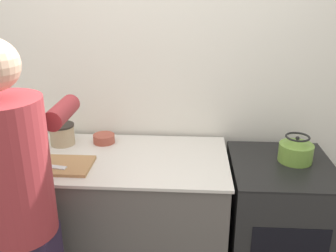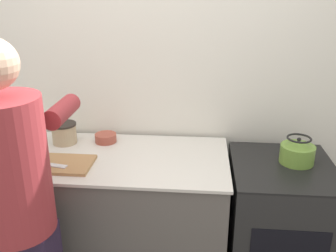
% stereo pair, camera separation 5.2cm
% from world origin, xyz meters
% --- Properties ---
extents(wall_back, '(8.00, 0.05, 2.60)m').
position_xyz_m(wall_back, '(0.00, 0.76, 1.30)').
color(wall_back, silver).
rests_on(wall_back, ground_plane).
extents(counter, '(1.69, 0.71, 0.90)m').
position_xyz_m(counter, '(-0.31, 0.35, 0.45)').
color(counter, '#5B5651').
rests_on(counter, ground_plane).
extents(oven, '(0.60, 0.66, 0.90)m').
position_xyz_m(oven, '(0.85, 0.33, 0.45)').
color(oven, black).
rests_on(oven, ground_plane).
extents(person, '(0.40, 0.63, 1.70)m').
position_xyz_m(person, '(-0.50, -0.24, 0.92)').
color(person, '#2B1F36').
rests_on(person, ground_plane).
extents(cutting_board, '(0.38, 0.25, 0.02)m').
position_xyz_m(cutting_board, '(-0.45, 0.20, 0.91)').
color(cutting_board, '#A87A4C').
rests_on(cutting_board, counter).
extents(knife, '(0.24, 0.08, 0.01)m').
position_xyz_m(knife, '(-0.52, 0.16, 0.92)').
color(knife, silver).
rests_on(knife, cutting_board).
extents(kettle, '(0.20, 0.20, 0.16)m').
position_xyz_m(kettle, '(0.93, 0.37, 0.96)').
color(kettle, olive).
rests_on(kettle, oven).
extents(bowl_prep, '(0.14, 0.14, 0.06)m').
position_xyz_m(bowl_prep, '(-0.27, 0.56, 0.93)').
color(bowl_prep, '#9E4738').
rests_on(bowl_prep, counter).
extents(canister_jar, '(0.16, 0.16, 0.14)m').
position_xyz_m(canister_jar, '(-0.54, 0.52, 0.97)').
color(canister_jar, tan).
rests_on(canister_jar, counter).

